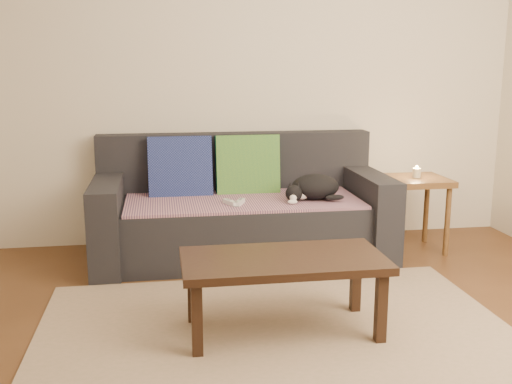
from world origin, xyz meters
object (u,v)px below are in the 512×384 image
cat (313,188)px  coffee_table (283,267)px  sofa (241,214)px  wii_remote_b (240,202)px  wii_remote_a (230,203)px  side_table (416,190)px

cat → coffee_table: bearing=-99.0°
sofa → wii_remote_b: bearing=-99.9°
sofa → coffee_table: size_ratio=2.01×
wii_remote_a → side_table: bearing=-106.9°
sofa → cat: sofa is taller
wii_remote_b → side_table: side_table is taller
wii_remote_a → wii_remote_b: (0.07, -0.00, 0.00)m
wii_remote_a → cat: bearing=-106.9°
wii_remote_a → sofa: bearing=-47.0°
cat → wii_remote_b: cat is taller
sofa → coffee_table: sofa is taller
coffee_table → side_table: bearing=44.9°
wii_remote_a → side_table: side_table is taller
wii_remote_a → wii_remote_b: 0.07m
side_table → sofa: bearing=176.0°
cat → wii_remote_b: bearing=-160.3°
coffee_table → sofa: bearing=91.4°
coffee_table → wii_remote_a: bearing=97.3°
sofa → cat: bearing=-20.0°
cat → coffee_table: size_ratio=0.42×
wii_remote_b → wii_remote_a: bearing=110.5°
wii_remote_b → sofa: bearing=13.3°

